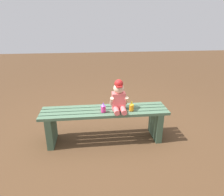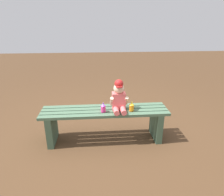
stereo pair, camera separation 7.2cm
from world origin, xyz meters
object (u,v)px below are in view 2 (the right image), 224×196
object	(u,v)px
sippy_cup_right	(132,107)
park_bench	(105,119)
child_figure	(119,97)
sippy_cup_left	(103,108)

from	to	relation	value
sippy_cup_right	park_bench	bearing A→B (deg)	169.13
child_figure	sippy_cup_right	bearing A→B (deg)	-16.19
child_figure	sippy_cup_right	distance (m)	0.20
child_figure	sippy_cup_left	size ratio (longest dim) A/B	3.26
park_bench	sippy_cup_left	xyz separation A→B (m)	(-0.02, -0.07, 0.20)
park_bench	sippy_cup_right	world-z (taller)	sippy_cup_right
child_figure	sippy_cup_left	xyz separation A→B (m)	(-0.20, -0.05, -0.12)
sippy_cup_right	sippy_cup_left	bearing A→B (deg)	180.00
child_figure	sippy_cup_left	bearing A→B (deg)	-167.14
sippy_cup_left	sippy_cup_right	distance (m)	0.36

